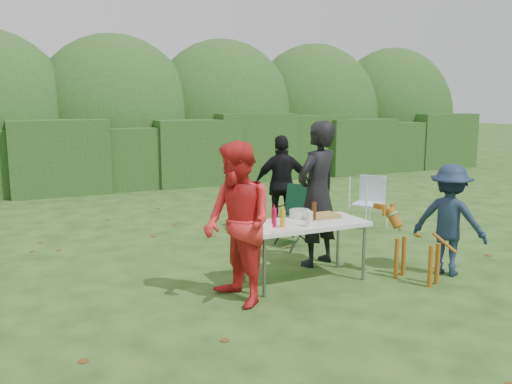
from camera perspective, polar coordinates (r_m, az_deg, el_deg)
name	(u,v)px	position (r m, az deg, el deg)	size (l,w,h in m)	color
ground	(276,280)	(6.76, 2.07, -9.28)	(80.00, 80.00, 0.00)	#1E4211
hedge_row	(129,154)	(14.05, -13.19, 3.91)	(22.00, 1.40, 1.70)	#23471C
shrub_backdrop	(115,122)	(15.56, -14.57, 7.16)	(20.00, 2.60, 3.20)	#3D6628
folding_table	(305,227)	(6.57, 5.13, -3.64)	(1.50, 0.70, 0.74)	silver
person_cook	(317,194)	(7.22, 6.48, -0.19)	(0.70, 0.46, 1.93)	black
person_red_jacket	(238,224)	(5.80, -1.93, -3.37)	(0.86, 0.67, 1.77)	red
person_black_puffy	(282,185)	(8.90, 2.79, 0.75)	(0.96, 0.40, 1.63)	black
child	(450,220)	(7.24, 19.71, -2.79)	(0.91, 0.52, 1.41)	#17283F
dog	(417,246)	(6.89, 16.62, -5.50)	(0.92, 0.37, 0.88)	#915415
camping_chair	(292,215)	(8.25, 3.83, -2.48)	(0.58, 0.58, 0.92)	#0F3A25
lawn_chair	(368,202)	(9.59, 11.72, -1.03)	(0.53, 0.53, 0.90)	#58A6D9
food_tray	(322,218)	(6.79, 6.94, -2.68)	(0.45, 0.30, 0.02)	#B7B7BA
focaccia_bread	(322,215)	(6.78, 6.95, -2.45)	(0.40, 0.26, 0.04)	#A2853D
mustard_bottle	(283,218)	(6.27, 2.83, -2.80)	(0.06, 0.06, 0.20)	gold
ketchup_bottle	(274,218)	(6.26, 1.91, -2.74)	(0.06, 0.06, 0.22)	#B2082A
beer_bottle	(314,212)	(6.58, 6.13, -2.08)	(0.06, 0.06, 0.24)	#47230F
paper_towel_roll	(260,213)	(6.43, 0.43, -2.21)	(0.12, 0.12, 0.26)	white
cup_stack	(309,219)	(6.31, 5.63, -2.85)	(0.08, 0.08, 0.18)	white
pasta_bowl	(300,214)	(6.79, 4.64, -2.29)	(0.26, 0.26, 0.10)	silver
plate_stack	(262,226)	(6.20, 0.63, -3.65)	(0.24, 0.24, 0.05)	white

